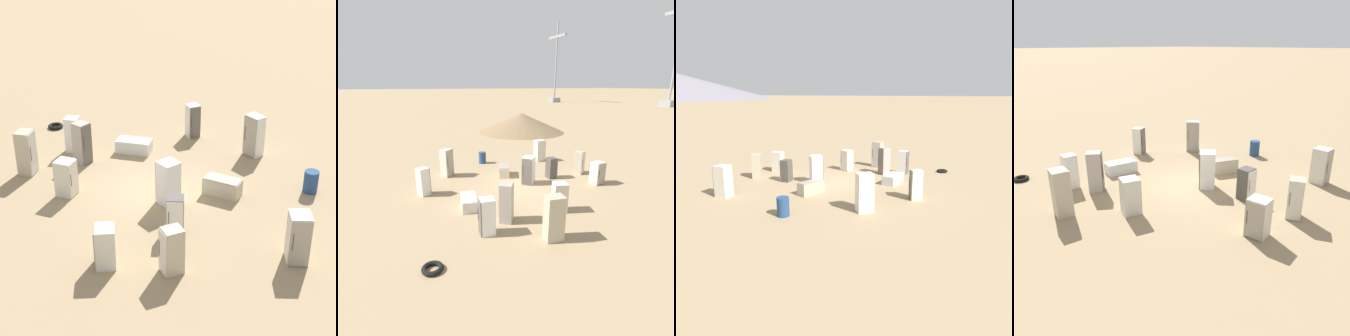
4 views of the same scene
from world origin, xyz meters
TOP-DOWN VIEW (x-y plane):
  - ground_plane at (0.00, 0.00)m, footprint 1000.00×1000.00m
  - discarded_fridge_0 at (-1.35, -4.92)m, footprint 0.77×0.80m
  - discarded_fridge_1 at (0.88, -2.90)m, footprint 0.62×0.63m
  - discarded_fridge_2 at (2.72, -0.18)m, footprint 1.64×1.26m
  - discarded_fridge_3 at (-3.32, 2.54)m, footprint 0.88×0.86m
  - discarded_fridge_4 at (-3.96, 3.76)m, footprint 0.68×0.71m
  - discarded_fridge_5 at (0.58, -0.88)m, footprint 1.00×1.00m
  - discarded_fridge_6 at (-1.15, 3.68)m, footprint 1.72×1.11m
  - discarded_fridge_7 at (4.93, -4.47)m, footprint 0.70×0.79m
  - discarded_fridge_8 at (0.82, -5.21)m, footprint 0.85×0.80m
  - discarded_fridge_9 at (-3.49, -0.35)m, footprint 0.90×0.86m
  - discarded_fridge_10 at (-5.51, 1.44)m, footprint 0.77×0.83m
  - discarded_fridge_11 at (1.58, 5.54)m, footprint 0.77×0.79m
  - discarded_fridge_12 at (4.33, 3.52)m, footprint 0.95×0.98m
  - scrap_tire at (-5.37, 6.35)m, footprint 0.76×0.76m
  - rusty_barrel at (6.29, 0.17)m, footprint 0.58×0.58m

SIDE VIEW (x-z plane):
  - ground_plane at x=0.00m, z-range 0.00..0.00m
  - scrap_tire at x=-5.37m, z-range 0.00..0.18m
  - discarded_fridge_6 at x=-1.15m, z-range 0.00..0.60m
  - discarded_fridge_2 at x=2.72m, z-range 0.00..0.73m
  - rusty_barrel at x=6.29m, z-range 0.00..0.92m
  - discarded_fridge_1 at x=0.88m, z-range 0.00..1.42m
  - discarded_fridge_0 at x=-1.35m, z-range 0.00..1.46m
  - discarded_fridge_9 at x=-3.49m, z-range 0.00..1.51m
  - discarded_fridge_11 at x=1.58m, z-range 0.00..1.62m
  - discarded_fridge_4 at x=-3.96m, z-range 0.00..1.64m
  - discarded_fridge_8 at x=0.82m, z-range 0.00..1.64m
  - discarded_fridge_7 at x=4.93m, z-range 0.00..1.77m
  - discarded_fridge_5 at x=0.58m, z-range 0.00..1.79m
  - discarded_fridge_3 at x=-3.32m, z-range 0.00..1.89m
  - discarded_fridge_12 at x=4.33m, z-range 0.00..1.92m
  - discarded_fridge_10 at x=-5.51m, z-range 0.00..1.94m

